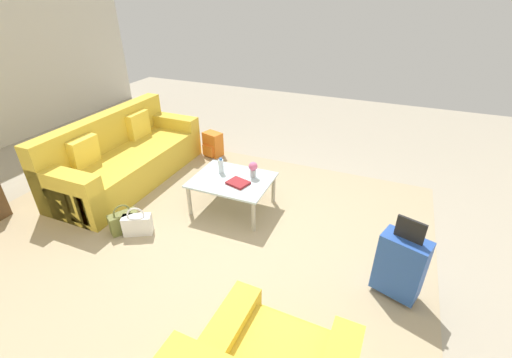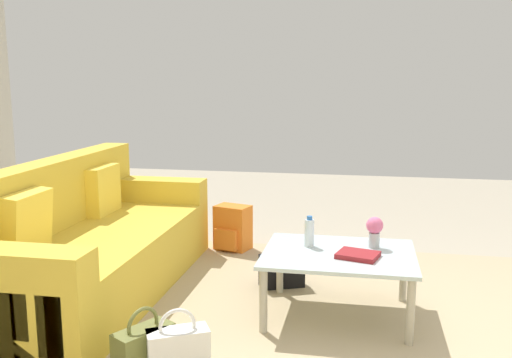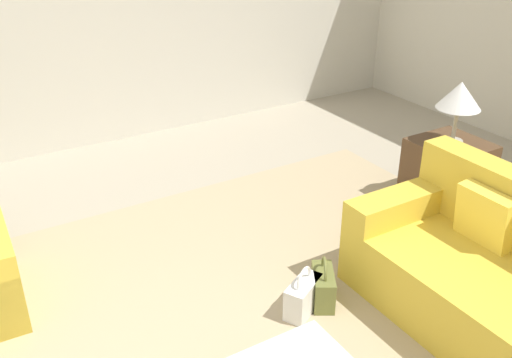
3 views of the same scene
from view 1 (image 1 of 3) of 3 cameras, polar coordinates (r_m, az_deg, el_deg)
name	(u,v)px [view 1 (image 1 of 3)]	position (r m, az deg, el deg)	size (l,w,h in m)	color
ground_plane	(245,238)	(3.96, -1.76, -9.85)	(12.00, 12.00, 0.00)	#A89E89
area_rug	(191,235)	(4.06, -10.80, -9.22)	(5.20, 4.40, 0.01)	tan
couch	(124,159)	(5.33, -21.17, 3.12)	(0.95, 2.35, 0.94)	gold
coffee_table	(232,183)	(4.26, -4.00, -0.61)	(0.96, 0.77, 0.43)	silver
water_bottle	(221,166)	(4.35, -5.85, 2.18)	(0.06, 0.06, 0.20)	silver
coffee_table_book	(238,183)	(4.11, -3.02, -0.65)	(0.24, 0.20, 0.03)	maroon
flower_vase	(253,168)	(4.21, -0.49, 1.81)	(0.11, 0.11, 0.21)	#B2B7BC
suitcase_blue	(400,265)	(3.37, 22.94, -13.07)	(0.45, 0.34, 0.85)	#2851AD
handbag_white	(137,224)	(4.17, -19.15, -7.15)	(0.35, 0.28, 0.36)	white
handbag_black	(219,177)	(4.90, -6.11, 0.33)	(0.35, 0.25, 0.36)	black
handbag_olive	(124,222)	(4.27, -21.16, -6.63)	(0.29, 0.35, 0.36)	olive
backpack_orange	(213,145)	(5.78, -7.24, 5.71)	(0.34, 0.31, 0.40)	orange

